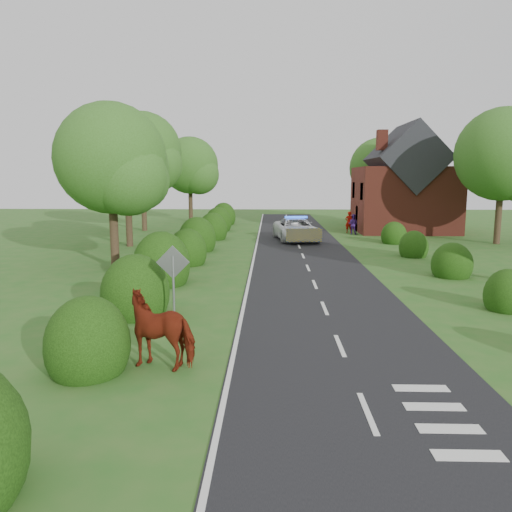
{
  "coord_description": "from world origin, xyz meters",
  "views": [
    {
      "loc": [
        -1.94,
        -13.33,
        4.63
      ],
      "look_at": [
        -2.56,
        7.76,
        1.3
      ],
      "focal_mm": 35.0,
      "sensor_mm": 36.0,
      "label": 1
    }
  ],
  "objects_px": {
    "road_sign": "(173,273)",
    "pedestrian_purple": "(353,224)",
    "police_van": "(296,229)",
    "pedestrian_red": "(349,222)",
    "cow": "(163,334)"
  },
  "relations": [
    {
      "from": "road_sign",
      "to": "pedestrian_purple",
      "type": "distance_m",
      "value": 27.39
    },
    {
      "from": "police_van",
      "to": "pedestrian_red",
      "type": "xyz_separation_m",
      "value": [
        4.71,
        5.2,
        0.08
      ]
    },
    {
      "from": "road_sign",
      "to": "cow",
      "type": "bearing_deg",
      "value": -83.5
    },
    {
      "from": "road_sign",
      "to": "cow",
      "type": "height_order",
      "value": "road_sign"
    },
    {
      "from": "police_van",
      "to": "pedestrian_red",
      "type": "height_order",
      "value": "pedestrian_red"
    },
    {
      "from": "cow",
      "to": "police_van",
      "type": "relative_size",
      "value": 0.35
    },
    {
      "from": "cow",
      "to": "pedestrian_red",
      "type": "relative_size",
      "value": 1.22
    },
    {
      "from": "road_sign",
      "to": "cow",
      "type": "distance_m",
      "value": 3.55
    },
    {
      "from": "pedestrian_purple",
      "to": "police_van",
      "type": "bearing_deg",
      "value": 69.56
    },
    {
      "from": "road_sign",
      "to": "police_van",
      "type": "xyz_separation_m",
      "value": [
        4.95,
        21.5,
        -0.83
      ]
    },
    {
      "from": "cow",
      "to": "police_van",
      "type": "xyz_separation_m",
      "value": [
        4.56,
        24.92,
        0.05
      ]
    },
    {
      "from": "police_van",
      "to": "pedestrian_purple",
      "type": "relative_size",
      "value": 3.8
    },
    {
      "from": "cow",
      "to": "pedestrian_red",
      "type": "xyz_separation_m",
      "value": [
        9.27,
        30.12,
        0.12
      ]
    },
    {
      "from": "pedestrian_red",
      "to": "road_sign",
      "type": "bearing_deg",
      "value": 63.76
    },
    {
      "from": "pedestrian_red",
      "to": "pedestrian_purple",
      "type": "height_order",
      "value": "pedestrian_red"
    }
  ]
}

